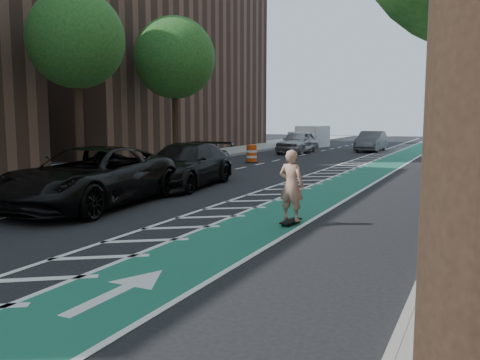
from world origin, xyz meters
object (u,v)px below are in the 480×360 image
Objects in this scene: skateboarder at (291,185)px; suv_near at (91,177)px; barrel_a at (197,172)px; suv_far at (185,165)px.

skateboarder is 0.28× the size of suv_near.
suv_near reaches higher than barrel_a.
suv_near is at bearing -91.38° from barrel_a.
suv_near is (-6.10, -0.12, -0.10)m from skateboarder.
skateboarder is 6.10m from suv_near.
skateboarder reaches higher than suv_near.
skateboarder is at bearing -4.52° from suv_near.
barrel_a is (-0.07, 1.04, -0.36)m from suv_far.
suv_far is (0.21, 4.77, -0.06)m from suv_near.
suv_near is 1.12× the size of suv_far.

